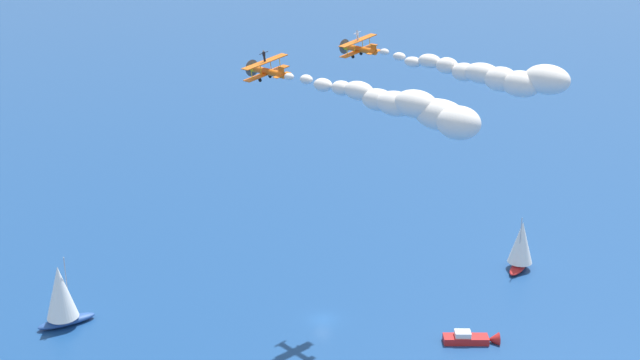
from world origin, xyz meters
TOP-DOWN VIEW (x-y plane):
  - ground_plane at (0.00, 0.00)m, footprint 2000.00×2000.00m
  - sailboat_far_port at (32.62, -23.10)m, footprint 8.05×4.56m
  - motorboat_inshore at (4.27, -23.44)m, footprint 5.75×8.48m
  - sailboat_trailing at (-20.25, 35.28)m, footprint 8.89×7.01m
  - biplane_lead at (-9.69, 3.59)m, footprint 7.41×7.11m
  - wingwalker_lead at (-9.99, 3.70)m, footprint 1.45×0.57m
  - smoke_trail_lead at (-17.94, -20.61)m, footprint 12.49×29.76m
  - biplane_wingman at (10.63, -0.66)m, footprint 7.41×7.11m
  - wingwalker_wingman at (10.33, -0.55)m, footprint 1.45×0.57m
  - smoke_trail_wingman at (2.22, -25.18)m, footprint 12.52×30.49m

SIDE VIEW (x-z plane):
  - ground_plane at x=0.00m, z-range 0.00..0.00m
  - motorboat_inshore at x=4.27m, z-range -0.56..1.88m
  - sailboat_far_port at x=32.62m, z-range -0.45..9.82m
  - sailboat_trailing at x=-20.25m, z-range -0.50..10.99m
  - smoke_trail_lead at x=-17.94m, z-range 39.08..43.91m
  - smoke_trail_wingman at x=2.22m, z-range 39.05..44.06m
  - biplane_wingman at x=10.63m, z-range 39.91..43.57m
  - biplane_lead at x=-9.69m, z-range 39.94..43.60m
  - wingwalker_wingman at x=10.33m, z-range 43.10..44.64m
  - wingwalker_lead at x=-9.99m, z-range 43.13..44.67m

